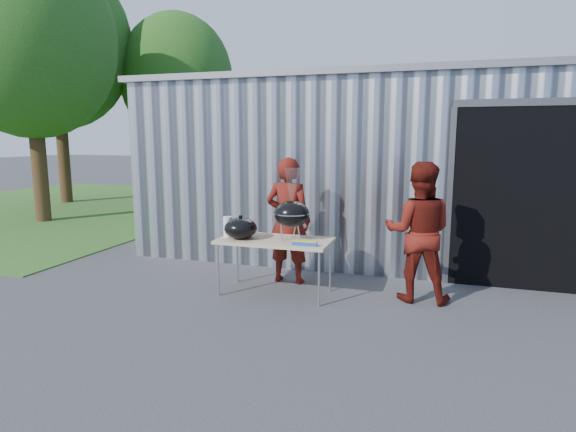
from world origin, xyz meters
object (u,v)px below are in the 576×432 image
(person_bystander, at_px, (418,232))
(folding_table, at_px, (275,242))
(person_cook, at_px, (288,221))
(kettle_grill, at_px, (292,209))

(person_bystander, bearing_deg, folding_table, 8.58)
(folding_table, distance_m, person_cook, 0.60)
(folding_table, relative_size, person_bystander, 0.83)
(kettle_grill, relative_size, person_bystander, 0.53)
(kettle_grill, distance_m, person_bystander, 1.66)
(person_cook, bearing_deg, person_bystander, 173.87)
(kettle_grill, bearing_deg, person_bystander, 9.98)
(folding_table, relative_size, kettle_grill, 1.58)
(folding_table, distance_m, person_bystander, 1.87)
(person_bystander, bearing_deg, kettle_grill, 8.55)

